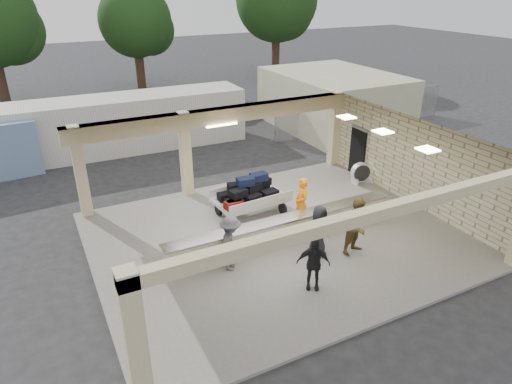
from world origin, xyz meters
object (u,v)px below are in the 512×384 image
passenger_b (313,264)px  passenger_d (319,231)px  luggage_cart (249,195)px  baggage_handler (301,203)px  car_dark (225,106)px  car_white_b (333,99)px  passenger_c (231,243)px  container_white (121,124)px  baggage_counter (284,231)px  passenger_a (358,226)px  car_white_a (299,103)px  drum_fan (361,172)px

passenger_b → passenger_d: (1.09, 1.34, 0.06)m
luggage_cart → passenger_b: 4.82m
baggage_handler → car_dark: bearing=175.1°
luggage_cart → car_white_b: luggage_cart is taller
passenger_b → passenger_c: size_ratio=0.91×
car_dark → baggage_handler: bearing=167.7°
luggage_cart → passenger_c: passenger_c is taller
container_white → car_white_b: bearing=8.2°
passenger_b → car_dark: bearing=106.5°
baggage_handler → container_white: (-3.78, 11.35, 0.37)m
baggage_counter → passenger_a: (1.85, -1.48, 0.47)m
baggage_counter → car_white_a: car_white_a is taller
passenger_c → car_white_a: 18.71m
car_white_b → baggage_handler: bearing=131.6°
passenger_a → car_dark: bearing=68.0°
passenger_a → container_white: 14.34m
baggage_counter → passenger_b: bearing=-100.7°
baggage_counter → container_white: size_ratio=0.64×
luggage_cart → drum_fan: bearing=0.6°
baggage_counter → car_white_b: 18.42m
baggage_counter → drum_fan: 6.19m
drum_fan → car_dark: (-0.85, 12.68, 0.09)m
car_dark → container_white: (-7.26, -3.38, 0.71)m
baggage_handler → passenger_d: bearing=-7.8°
drum_fan → container_white: size_ratio=0.07×
passenger_d → passenger_c: bearing=146.4°
passenger_c → car_white_b: passenger_c is taller
car_white_a → car_white_b: car_white_b is taller
luggage_cart → drum_fan: (5.60, 0.47, -0.34)m
passenger_d → container_white: bearing=82.0°
luggage_cart → passenger_c: bearing=-129.3°
luggage_cart → baggage_handler: bearing=-55.2°
car_dark → baggage_counter: bearing=164.4°
passenger_c → car_white_a: (11.60, 14.67, -0.35)m
passenger_d → car_dark: passenger_d is taller
baggage_handler → car_white_a: baggage_handler is taller
drum_fan → car_white_b: car_white_b is taller
passenger_a → passenger_b: bearing=-170.6°
passenger_a → car_white_a: size_ratio=0.43×
baggage_counter → passenger_d: (0.63, -1.08, 0.38)m
passenger_a → passenger_c: 4.10m
passenger_a → car_dark: size_ratio=0.47×
baggage_counter → passenger_b: size_ratio=5.07×
luggage_cart → passenger_c: (-2.03, -2.88, 0.06)m
baggage_handler → car_white_b: 17.05m
passenger_a → car_white_b: size_ratio=0.47×
passenger_c → car_dark: size_ratio=0.43×
car_white_a → car_dark: 5.01m
baggage_counter → car_white_a: bearing=56.2°
luggage_cart → car_white_a: 15.19m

